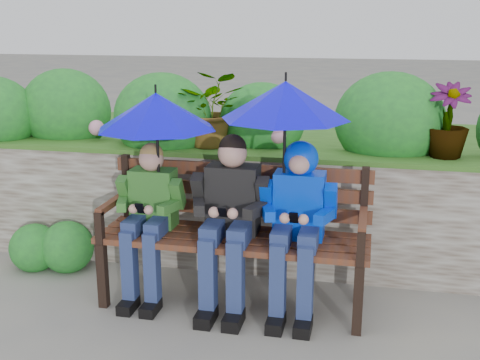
% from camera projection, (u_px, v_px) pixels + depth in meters
% --- Properties ---
extents(ground, '(60.00, 60.00, 0.00)m').
position_uv_depth(ground, '(237.00, 304.00, 4.56)').
color(ground, slate).
rests_on(ground, ground).
extents(garden_backdrop, '(8.00, 2.86, 1.72)m').
position_uv_depth(garden_backdrop, '(273.00, 176.00, 5.93)').
color(garden_backdrop, brown).
rests_on(garden_backdrop, ground).
extents(park_bench, '(2.00, 0.59, 1.05)m').
position_uv_depth(park_bench, '(235.00, 225.00, 4.49)').
color(park_bench, black).
rests_on(park_bench, ground).
extents(boy_left, '(0.50, 0.58, 1.20)m').
position_uv_depth(boy_left, '(149.00, 212.00, 4.52)').
color(boy_left, '#155917').
rests_on(boy_left, ground).
extents(boy_middle, '(0.57, 0.66, 1.29)m').
position_uv_depth(boy_middle, '(230.00, 214.00, 4.36)').
color(boy_middle, black).
rests_on(boy_middle, ground).
extents(boy_right, '(0.54, 0.66, 1.26)m').
position_uv_depth(boy_right, '(298.00, 213.00, 4.27)').
color(boy_right, '#023DD7').
rests_on(boy_right, ground).
extents(umbrella_left, '(0.89, 0.89, 0.88)m').
position_uv_depth(umbrella_left, '(156.00, 111.00, 4.35)').
color(umbrella_left, '#0300EE').
rests_on(umbrella_left, ground).
extents(umbrella_right, '(0.91, 0.91, 0.96)m').
position_uv_depth(umbrella_right, '(285.00, 101.00, 4.15)').
color(umbrella_right, '#0300EE').
rests_on(umbrella_right, ground).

